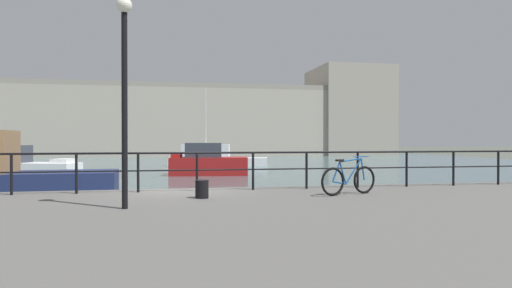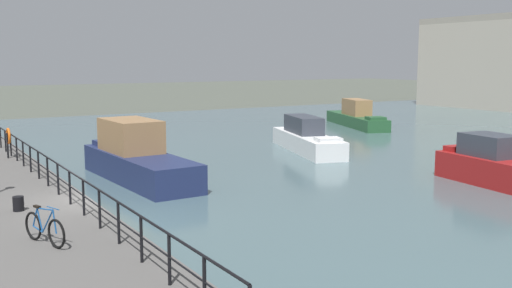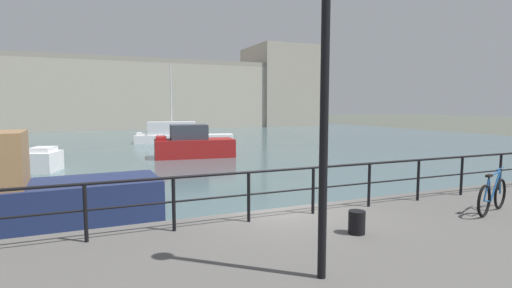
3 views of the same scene
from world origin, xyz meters
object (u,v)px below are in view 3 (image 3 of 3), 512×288
at_px(moored_red_daysailer, 179,134).
at_px(moored_blue_motorboat, 193,145).
at_px(mooring_bollard, 357,222).
at_px(quay_lamp_post, 325,79).
at_px(parked_bicycle, 492,196).
at_px(harbor_building, 156,94).

bearing_deg(moored_red_daysailer, moored_blue_motorboat, 94.59).
relative_size(mooring_bollard, quay_lamp_post, 0.10).
distance_m(moored_red_daysailer, mooring_bollard, 30.47).
distance_m(moored_red_daysailer, parked_bicycle, 30.35).
relative_size(moored_red_daysailer, quay_lamp_post, 2.13).
bearing_deg(quay_lamp_post, parked_bicycle, 13.95).
bearing_deg(parked_bicycle, moored_blue_motorboat, 77.37).
relative_size(moored_red_daysailer, mooring_bollard, 20.86).
xyz_separation_m(moored_blue_motorboat, quay_lamp_post, (-3.37, -20.97, 2.92)).
relative_size(harbor_building, mooring_bollard, 153.39).
height_order(harbor_building, parked_bicycle, harbor_building).
bearing_deg(quay_lamp_post, moored_blue_motorboat, 80.87).
xyz_separation_m(harbor_building, moored_red_daysailer, (-2.28, -27.56, -4.53)).
xyz_separation_m(harbor_building, moored_blue_motorboat, (-3.63, -38.26, -4.46)).
distance_m(mooring_bollard, quay_lamp_post, 3.34).
bearing_deg(moored_red_daysailer, quay_lamp_post, 93.30).
bearing_deg(mooring_bollard, harbor_building, 84.73).
bearing_deg(harbor_building, moored_red_daysailer, -94.73).
bearing_deg(moored_red_daysailer, parked_bicycle, 103.08).
distance_m(moored_blue_motorboat, quay_lamp_post, 21.44).
relative_size(harbor_building, quay_lamp_post, 15.67).
xyz_separation_m(harbor_building, mooring_bollard, (-5.34, -57.87, -4.09)).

